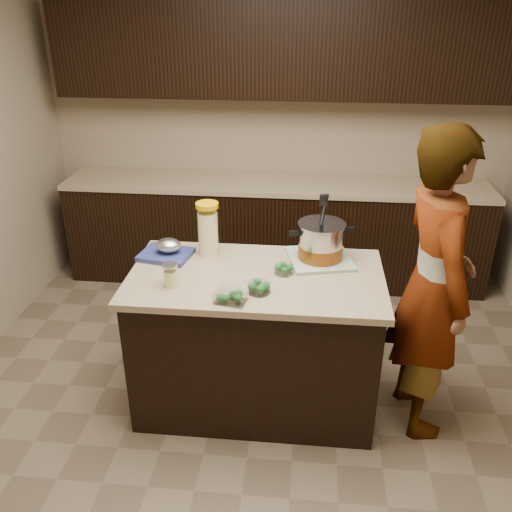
# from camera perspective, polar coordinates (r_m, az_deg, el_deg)

# --- Properties ---
(ground_plane) EXTENTS (4.00, 4.00, 0.00)m
(ground_plane) POSITION_cam_1_polar(r_m,az_deg,el_deg) (3.61, 0.00, -14.71)
(ground_plane) COLOR brown
(ground_plane) RESTS_ON ground
(room_shell) EXTENTS (4.04, 4.04, 2.72)m
(room_shell) POSITION_cam_1_polar(r_m,az_deg,el_deg) (2.80, 0.00, 12.86)
(room_shell) COLOR tan
(room_shell) RESTS_ON ground
(back_cabinets) EXTENTS (3.60, 0.63, 2.33)m
(back_cabinets) POSITION_cam_1_polar(r_m,az_deg,el_deg) (4.68, 2.15, 8.50)
(back_cabinets) COLOR black
(back_cabinets) RESTS_ON ground
(island) EXTENTS (1.46, 0.81, 0.90)m
(island) POSITION_cam_1_polar(r_m,az_deg,el_deg) (3.33, 0.00, -8.81)
(island) COLOR black
(island) RESTS_ON ground
(dish_towel) EXTENTS (0.43, 0.43, 0.02)m
(dish_towel) POSITION_cam_1_polar(r_m,az_deg,el_deg) (3.28, 6.74, -0.28)
(dish_towel) COLOR #5F8D60
(dish_towel) RESTS_ON island
(stock_pot) EXTENTS (0.39, 0.34, 0.40)m
(stock_pot) POSITION_cam_1_polar(r_m,az_deg,el_deg) (3.23, 6.84, 1.36)
(stock_pot) COLOR #B7B7BC
(stock_pot) RESTS_ON dish_towel
(lemonade_pitcher) EXTENTS (0.18, 0.18, 0.33)m
(lemonade_pitcher) POSITION_cam_1_polar(r_m,az_deg,el_deg) (3.28, -5.08, 2.62)
(lemonade_pitcher) COLOR #F2EC93
(lemonade_pitcher) RESTS_ON island
(mason_jar) EXTENTS (0.11, 0.11, 0.14)m
(mason_jar) POSITION_cam_1_polar(r_m,az_deg,el_deg) (2.99, -8.98, -2.04)
(mason_jar) COLOR #F2EC93
(mason_jar) RESTS_ON island
(broccoli_tub_left) EXTENTS (0.13, 0.13, 0.05)m
(broccoli_tub_left) POSITION_cam_1_polar(r_m,az_deg,el_deg) (3.10, 2.97, -1.43)
(broccoli_tub_left) COLOR silver
(broccoli_tub_left) RESTS_ON island
(broccoli_tub_right) EXTENTS (0.13, 0.13, 0.06)m
(broccoli_tub_right) POSITION_cam_1_polar(r_m,az_deg,el_deg) (2.91, 0.31, -3.38)
(broccoli_tub_right) COLOR silver
(broccoli_tub_right) RESTS_ON island
(broccoli_tub_rect) EXTENTS (0.18, 0.15, 0.06)m
(broccoli_tub_rect) POSITION_cam_1_polar(r_m,az_deg,el_deg) (2.83, -2.69, -4.33)
(broccoli_tub_rect) COLOR silver
(broccoli_tub_rect) RESTS_ON island
(blue_tray) EXTENTS (0.33, 0.29, 0.11)m
(blue_tray) POSITION_cam_1_polar(r_m,az_deg,el_deg) (3.33, -9.36, 0.51)
(blue_tray) COLOR navy
(blue_tray) RESTS_ON island
(person) EXTENTS (0.54, 0.72, 1.80)m
(person) POSITION_cam_1_polar(r_m,az_deg,el_deg) (3.13, 18.11, -3.08)
(person) COLOR gray
(person) RESTS_ON ground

